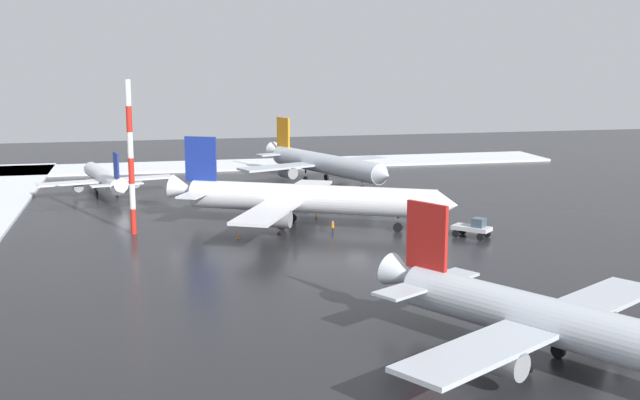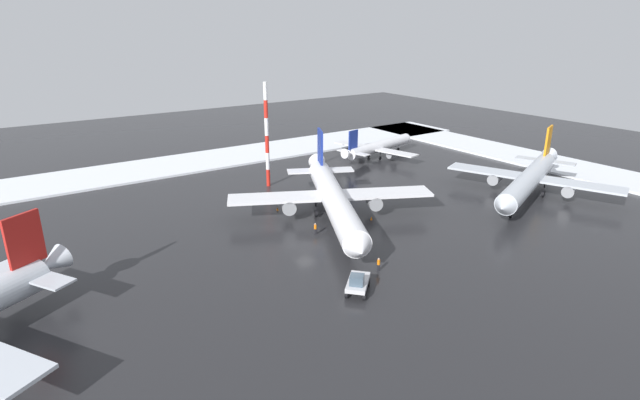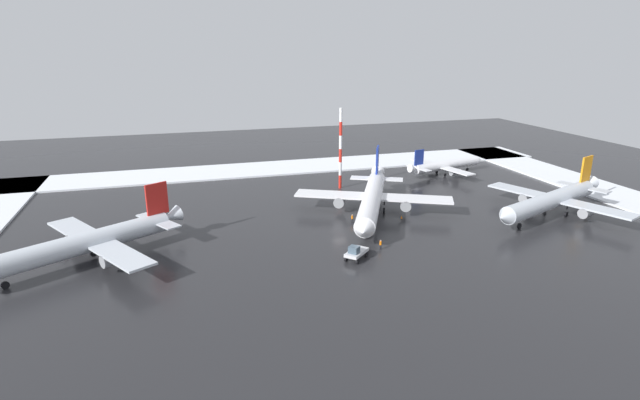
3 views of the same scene
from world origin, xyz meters
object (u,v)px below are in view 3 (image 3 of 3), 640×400
pushback_tug (356,252)px  traffic_cone_mid_line (401,217)px  airplane_parked_portside (372,198)px  airplane_foreground_jet (446,165)px  airplane_distant_tail (552,200)px  ground_crew_mid_apron (381,244)px  antenna_mast (340,149)px  traffic_cone_near_nose (335,204)px  airplane_parked_starboard (83,243)px  ground_crew_near_tug (352,218)px

pushback_tug → traffic_cone_mid_line: bearing=-176.8°
airplane_parked_portside → airplane_foreground_jet: bearing=156.0°
airplane_distant_tail → ground_crew_mid_apron: airplane_distant_tail is taller
ground_crew_mid_apron → antenna_mast: size_ratio=0.09×
airplane_foreground_jet → traffic_cone_near_nose: 40.18m
airplane_distant_tail → traffic_cone_near_nose: airplane_distant_tail is taller
pushback_tug → traffic_cone_near_nose: bearing=-144.5°
traffic_cone_mid_line → ground_crew_mid_apron: bearing=52.7°
airplane_parked_portside → traffic_cone_mid_line: 6.88m
ground_crew_mid_apron → traffic_cone_mid_line: size_ratio=3.11×
airplane_parked_portside → airplane_foreground_jet: (-31.73, -26.22, -1.26)m
airplane_parked_starboard → airplane_distant_tail: size_ratio=0.94×
airplane_parked_portside → antenna_mast: antenna_mast is taller
airplane_parked_portside → airplane_parked_starboard: 52.10m
airplane_parked_portside → antenna_mast: 22.29m
ground_crew_near_tug → antenna_mast: size_ratio=0.09×
airplane_foreground_jet → ground_crew_near_tug: airplane_foreground_jet is taller
ground_crew_mid_apron → traffic_cone_near_nose: size_ratio=3.11×
traffic_cone_near_nose → traffic_cone_mid_line: bearing=129.5°
airplane_distant_tail → traffic_cone_mid_line: (28.94, -7.46, -3.19)m
airplane_parked_portside → pushback_tug: airplane_parked_portside is taller
airplane_parked_starboard → antenna_mast: antenna_mast is taller
airplane_distant_tail → antenna_mast: bearing=-65.2°
ground_crew_mid_apron → traffic_cone_mid_line: bearing=27.4°
traffic_cone_near_nose → traffic_cone_mid_line: same height
airplane_foreground_jet → traffic_cone_mid_line: airplane_foreground_jet is taller
ground_crew_mid_apron → antenna_mast: (-5.72, -37.82, 8.56)m
ground_crew_near_tug → airplane_parked_starboard: bearing=-63.0°
airplane_parked_portside → ground_crew_mid_apron: airplane_parked_portside is taller
airplane_parked_portside → traffic_cone_mid_line: (-5.24, 2.78, -3.49)m
airplane_distant_tail → pushback_tug: (44.61, 8.73, -2.19)m
airplane_foreground_jet → pushback_tug: airplane_foreground_jet is taller
airplane_parked_portside → pushback_tug: bearing=-2.4°
ground_crew_near_tug → antenna_mast: antenna_mast is taller
antenna_mast → traffic_cone_mid_line: size_ratio=34.65×
ground_crew_mid_apron → antenna_mast: antenna_mast is taller
traffic_cone_mid_line → airplane_parked_starboard: bearing=5.8°
pushback_tug → airplane_parked_starboard: bearing=-57.0°
airplane_parked_starboard → ground_crew_mid_apron: size_ratio=18.55×
airplane_parked_portside → traffic_cone_near_nose: (4.57, -9.12, -3.49)m
airplane_parked_starboard → traffic_cone_near_nose: 50.15m
pushback_tug → traffic_cone_mid_line: pushback_tug is taller
antenna_mast → ground_crew_near_tug: bearing=76.6°
airplane_distant_tail → traffic_cone_near_nose: 43.43m
pushback_tug → antenna_mast: (-11.11, -40.49, 8.25)m
airplane_parked_portside → airplane_distant_tail: bearing=99.8°
airplane_distant_tail → ground_crew_near_tug: size_ratio=19.80×
airplane_parked_portside → traffic_cone_near_nose: bearing=-126.9°
antenna_mast → ground_crew_mid_apron: bearing=81.4°
airplane_parked_starboard → airplane_foreground_jet: (-83.12, -34.78, -0.95)m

